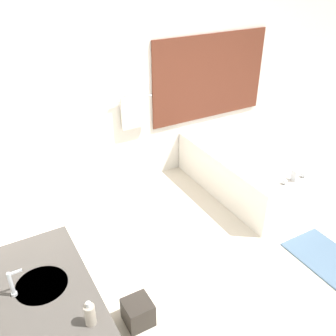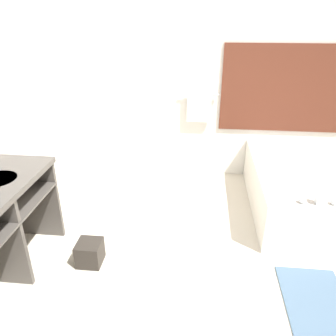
% 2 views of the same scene
% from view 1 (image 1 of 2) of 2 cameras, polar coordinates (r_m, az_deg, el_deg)
% --- Properties ---
extents(ground_plane, '(16.00, 16.00, 0.00)m').
position_cam_1_polar(ground_plane, '(3.78, 14.49, -16.11)').
color(ground_plane, beige).
rests_on(ground_plane, ground).
extents(wall_back_with_blinds, '(7.40, 0.13, 2.70)m').
position_cam_1_polar(wall_back_with_blinds, '(4.65, -2.10, 13.70)').
color(wall_back_with_blinds, white).
rests_on(wall_back_with_blinds, ground_plane).
extents(vanity_counter, '(0.58, 1.40, 0.89)m').
position_cam_1_polar(vanity_counter, '(2.60, -16.64, -23.03)').
color(vanity_counter, '#4C4742').
rests_on(vanity_counter, ground_plane).
extents(sink_faucet, '(0.09, 0.04, 0.18)m').
position_cam_1_polar(sink_faucet, '(2.48, -22.67, -16.06)').
color(sink_faucet, silver).
rests_on(sink_faucet, vanity_counter).
extents(bathtub, '(0.91, 1.73, 0.65)m').
position_cam_1_polar(bathtub, '(4.81, 11.70, -0.05)').
color(bathtub, silver).
rests_on(bathtub, ground_plane).
extents(soap_dispenser, '(0.06, 0.06, 0.16)m').
position_cam_1_polar(soap_dispenser, '(2.23, -11.81, -20.99)').
color(soap_dispenser, gray).
rests_on(soap_dispenser, vanity_counter).
extents(waste_bin, '(0.22, 0.22, 0.22)m').
position_cam_1_polar(waste_bin, '(3.29, -4.59, -21.07)').
color(waste_bin, '#2D2823').
rests_on(waste_bin, ground_plane).
extents(bath_mat, '(0.51, 0.75, 0.02)m').
position_cam_1_polar(bath_mat, '(4.17, 22.93, -12.48)').
color(bath_mat, slate).
rests_on(bath_mat, ground_plane).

